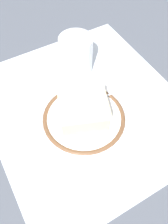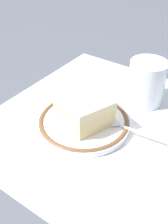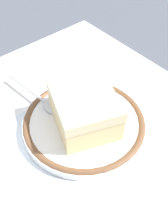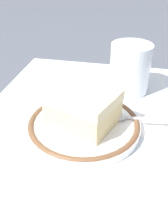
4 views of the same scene
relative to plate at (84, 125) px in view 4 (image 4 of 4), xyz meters
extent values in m
plane|color=#4C515B|center=(0.03, -0.02, -0.01)|extent=(2.40, 2.40, 0.00)
cube|color=silver|center=(0.03, -0.02, -0.01)|extent=(0.47, 0.43, 0.00)
cylinder|color=white|center=(0.00, 0.00, 0.00)|extent=(0.18, 0.18, 0.01)
torus|color=brown|center=(0.00, 0.00, 0.00)|extent=(0.18, 0.18, 0.01)
cube|color=beige|center=(0.00, 0.00, 0.02)|extent=(0.11, 0.12, 0.04)
cube|color=beige|center=(0.00, 0.00, 0.05)|extent=(0.11, 0.12, 0.02)
ellipsoid|color=silver|center=(0.02, -0.05, 0.01)|extent=(0.03, 0.04, 0.01)
cylinder|color=silver|center=(0.03, -0.11, 0.01)|extent=(0.02, 0.09, 0.01)
cylinder|color=silver|center=(0.15, -0.06, 0.04)|extent=(0.08, 0.08, 0.10)
cylinder|color=silver|center=(0.15, -0.06, 0.01)|extent=(0.07, 0.07, 0.05)
camera|label=1|loc=(-0.25, 0.14, 0.43)|focal=37.95mm
camera|label=2|loc=(-0.34, -0.24, 0.35)|focal=43.59mm
camera|label=3|loc=(0.17, 0.20, 0.31)|focal=43.95mm
camera|label=4|loc=(-0.33, -0.07, 0.25)|focal=40.83mm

